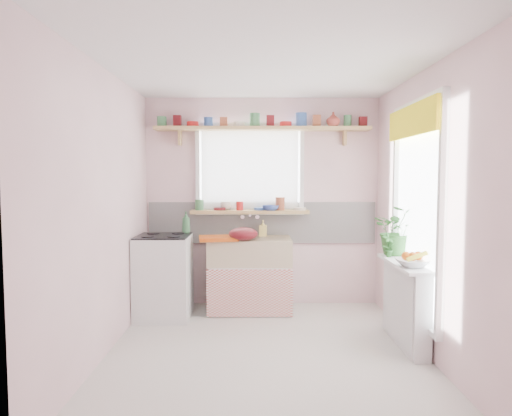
{
  "coord_description": "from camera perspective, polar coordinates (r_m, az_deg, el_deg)",
  "views": [
    {
      "loc": [
        -0.11,
        -3.93,
        1.56
      ],
      "look_at": [
        -0.08,
        0.55,
        1.25
      ],
      "focal_mm": 32.0,
      "sensor_mm": 36.0,
      "label": 1
    }
  ],
  "objects": [
    {
      "name": "room",
      "position": [
        4.85,
        8.79,
        1.67
      ],
      "size": [
        3.2,
        3.2,
        3.2
      ],
      "color": "beige",
      "rests_on": "ground"
    },
    {
      "name": "sink_unit",
      "position": [
        5.34,
        -0.78,
        -8.23
      ],
      "size": [
        0.95,
        0.65,
        1.11
      ],
      "color": "white",
      "rests_on": "ground"
    },
    {
      "name": "cooker",
      "position": [
        5.19,
        -11.46,
        -8.35
      ],
      "size": [
        0.58,
        0.58,
        0.93
      ],
      "color": "white",
      "rests_on": "ground"
    },
    {
      "name": "radiator_ledge",
      "position": [
        4.52,
        18.2,
        -11.17
      ],
      "size": [
        0.22,
        0.95,
        0.78
      ],
      "color": "white",
      "rests_on": "ground"
    },
    {
      "name": "windowsill",
      "position": [
        5.42,
        -0.78,
        -0.48
      ],
      "size": [
        1.4,
        0.22,
        0.04
      ],
      "primitive_type": "cube",
      "color": "#D9B46F",
      "rests_on": "room"
    },
    {
      "name": "pine_shelf",
      "position": [
        5.43,
        0.82,
        9.89
      ],
      "size": [
        2.52,
        0.24,
        0.04
      ],
      "primitive_type": "cube",
      "color": "#D9B46F",
      "rests_on": "room"
    },
    {
      "name": "shelf_crockery",
      "position": [
        5.44,
        0.82,
        10.67
      ],
      "size": [
        2.47,
        0.11,
        0.12
      ],
      "color": "#3F7F4C",
      "rests_on": "pine_shelf"
    },
    {
      "name": "sill_crockery",
      "position": [
        5.42,
        -1.3,
        0.3
      ],
      "size": [
        1.35,
        0.11,
        0.12
      ],
      "color": "#3F7F4C",
      "rests_on": "windowsill"
    },
    {
      "name": "dish_tray",
      "position": [
        5.12,
        -4.73,
        -3.79
      ],
      "size": [
        0.46,
        0.37,
        0.04
      ],
      "primitive_type": "cube",
      "rotation": [
        0.0,
        0.0,
        0.14
      ],
      "color": "#D85313",
      "rests_on": "sink_unit"
    },
    {
      "name": "colander",
      "position": [
        5.07,
        -1.62,
        -3.25
      ],
      "size": [
        0.43,
        0.43,
        0.15
      ],
      "primitive_type": "ellipsoid",
      "rotation": [
        0.0,
        0.0,
        -0.42
      ],
      "color": "maroon",
      "rests_on": "sink_unit"
    },
    {
      "name": "jade_plant",
      "position": [
        4.78,
        17.2,
        -2.67
      ],
      "size": [
        0.53,
        0.49,
        0.5
      ],
      "primitive_type": "imported",
      "rotation": [
        0.0,
        0.0,
        -0.27
      ],
      "color": "#2F6A2A",
      "rests_on": "radiator_ledge"
    },
    {
      "name": "fruit_bowl",
      "position": [
        4.22,
        18.97,
        -6.52
      ],
      "size": [
        0.31,
        0.31,
        0.07
      ],
      "primitive_type": "imported",
      "rotation": [
        0.0,
        0.0,
        0.14
      ],
      "color": "silver",
      "rests_on": "radiator_ledge"
    },
    {
      "name": "herb_pot",
      "position": [
        4.64,
        16.24,
        -4.47
      ],
      "size": [
        0.14,
        0.1,
        0.24
      ],
      "primitive_type": "imported",
      "rotation": [
        0.0,
        0.0,
        0.18
      ],
      "color": "#2B6729",
      "rests_on": "radiator_ledge"
    },
    {
      "name": "soap_bottle_sink",
      "position": [
        5.43,
        0.88,
        -2.53
      ],
      "size": [
        0.09,
        0.1,
        0.19
      ],
      "primitive_type": "imported",
      "rotation": [
        0.0,
        0.0,
        -0.1
      ],
      "color": "#F9E06E",
      "rests_on": "sink_unit"
    },
    {
      "name": "sill_cup",
      "position": [
        5.49,
        -3.78,
        0.29
      ],
      "size": [
        0.15,
        0.15,
        0.1
      ],
      "primitive_type": "imported",
      "rotation": [
        0.0,
        0.0,
        0.29
      ],
      "color": "beige",
      "rests_on": "windowsill"
    },
    {
      "name": "sill_bowl",
      "position": [
        5.36,
        1.82,
        0.0
      ],
      "size": [
        0.21,
        0.21,
        0.06
      ],
      "primitive_type": "imported",
      "rotation": [
        0.0,
        0.0,
        -0.13
      ],
      "color": "#3552AF",
      "rests_on": "windowsill"
    },
    {
      "name": "shelf_vase",
      "position": [
        5.46,
        9.62,
        10.88
      ],
      "size": [
        0.19,
        0.19,
        0.17
      ],
      "primitive_type": "imported",
      "rotation": [
        0.0,
        0.0,
        -0.24
      ],
      "color": "#A73D33",
      "rests_on": "pine_shelf"
    },
    {
      "name": "cooker_bottle",
      "position": [
        5.28,
        -8.74,
        -1.77
      ],
      "size": [
        0.11,
        0.11,
        0.24
      ],
      "primitive_type": "imported",
      "rotation": [
        0.0,
        0.0,
        0.23
      ],
      "color": "#40804E",
      "rests_on": "cooker"
    },
    {
      "name": "fruit",
      "position": [
        4.22,
        19.04,
        -5.71
      ],
      "size": [
        0.2,
        0.14,
        0.1
      ],
      "color": "#DA5E12",
      "rests_on": "fruit_bowl"
    }
  ]
}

